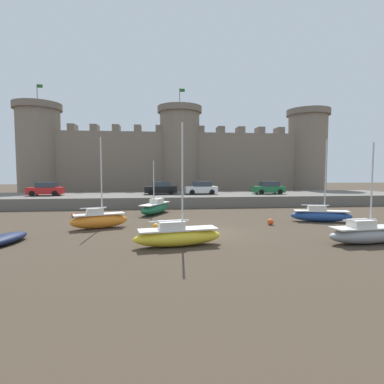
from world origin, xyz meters
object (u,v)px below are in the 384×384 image
mooring_buoy_near_shore (270,222)px  car_quay_east (161,188)px  sailboat_foreground_right (321,215)px  sailboat_near_channel_left (155,208)px  car_quay_centre_east (46,189)px  car_quay_centre_west (269,188)px  sailboat_midflat_centre (366,234)px  sailboat_midflat_right (178,236)px  mooring_buoy_near_channel (156,227)px  car_quay_west (201,188)px  mooring_buoy_mid_mud (74,215)px  sailboat_foreground_left (99,220)px  rowboat_midflat_left (4,239)px  mooring_buoy_off_centre (89,217)px

mooring_buoy_near_shore → car_quay_east: bearing=118.3°
sailboat_foreground_right → car_quay_east: 20.01m
sailboat_foreground_right → car_quay_east: sailboat_foreground_right is taller
sailboat_near_channel_left → car_quay_centre_east: bearing=148.0°
mooring_buoy_near_shore → car_quay_centre_west: car_quay_centre_west is taller
sailboat_midflat_centre → sailboat_near_channel_left: bearing=132.8°
sailboat_midflat_right → sailboat_foreground_right: bearing=28.6°
sailboat_midflat_centre → car_quay_centre_east: bearing=139.8°
mooring_buoy_near_channel → car_quay_west: car_quay_west is taller
mooring_buoy_mid_mud → car_quay_east: bearing=51.5°
car_quay_centre_west → mooring_buoy_near_channel: bearing=-132.1°
mooring_buoy_mid_mud → car_quay_centre_east: (-5.82, 9.63, 1.84)m
mooring_buoy_near_channel → sailboat_foreground_left: bearing=165.2°
rowboat_midflat_left → car_quay_centre_east: size_ratio=0.92×
sailboat_foreground_right → mooring_buoy_off_centre: (-19.61, 3.23, -0.38)m
mooring_buoy_near_shore → mooring_buoy_mid_mud: mooring_buoy_near_shore is taller
sailboat_midflat_centre → car_quay_centre_west: (2.09, 21.37, 1.46)m
sailboat_foreground_right → sailboat_foreground_left: 17.99m
car_quay_east → sailboat_midflat_centre: bearing=-61.9°
mooring_buoy_near_channel → mooring_buoy_off_centre: size_ratio=1.21×
rowboat_midflat_left → car_quay_east: size_ratio=0.92×
sailboat_midflat_centre → sailboat_midflat_right: bearing=176.8°
sailboat_foreground_right → car_quay_west: (-8.11, 14.45, 1.46)m
car_quay_centre_west → sailboat_near_channel_left: bearing=-151.6°
car_quay_west → car_quay_centre_east: size_ratio=1.00×
rowboat_midflat_left → sailboat_midflat_centre: bearing=-5.8°
mooring_buoy_near_shore → sailboat_near_channel_left: bearing=142.4°
mooring_buoy_near_channel → car_quay_centre_west: car_quay_centre_west is taller
car_quay_west → car_quay_centre_west: 8.80m
sailboat_foreground_right → sailboat_near_channel_left: sailboat_foreground_right is taller
mooring_buoy_off_centre → car_quay_centre_east: bearing=124.2°
mooring_buoy_mid_mud → car_quay_centre_east: car_quay_centre_east is taller
sailboat_foreground_left → mooring_buoy_near_channel: 4.36m
mooring_buoy_near_channel → car_quay_east: (0.46, 16.92, 1.80)m
sailboat_foreground_left → sailboat_midflat_right: bearing=-47.0°
car_quay_west → sailboat_foreground_right: bearing=-60.7°
sailboat_foreground_left → mooring_buoy_mid_mud: sailboat_foreground_left is taller
sailboat_midflat_right → mooring_buoy_near_channel: 4.95m
sailboat_midflat_right → car_quay_centre_west: bearing=57.6°
sailboat_foreground_right → sailboat_midflat_centre: (-1.41, -7.43, 0.00)m
sailboat_midflat_centre → car_quay_west: bearing=107.0°
sailboat_midflat_centre → mooring_buoy_near_channel: sailboat_midflat_centre is taller
sailboat_foreground_left → car_quay_west: (9.86, 15.39, 1.39)m
sailboat_foreground_right → car_quay_centre_west: size_ratio=1.64×
sailboat_midflat_centre → mooring_buoy_mid_mud: size_ratio=14.29×
mooring_buoy_off_centre → sailboat_foreground_right: bearing=-9.4°
sailboat_near_channel_left → mooring_buoy_off_centre: (-5.70, -2.84, -0.42)m
sailboat_foreground_right → car_quay_centre_east: sailboat_foreground_right is taller
mooring_buoy_near_channel → mooring_buoy_near_shore: bearing=6.9°
mooring_buoy_off_centre → mooring_buoy_mid_mud: bearing=139.3°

